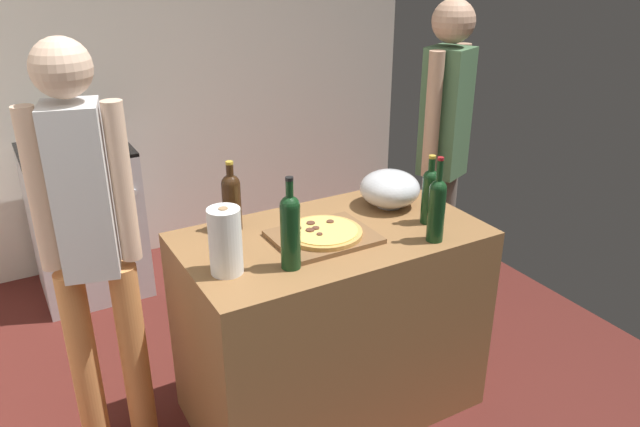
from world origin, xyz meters
TOP-DOWN VIEW (x-y plane):
  - ground_plane at (0.00, 1.32)m, footprint 3.84×3.24m
  - kitchen_wall_rear at (0.00, 2.69)m, footprint 3.84×0.10m
  - counter at (0.20, 0.65)m, footprint 1.25×0.70m
  - cutting_board at (0.14, 0.62)m, footprint 0.40×0.32m
  - pizza at (0.14, 0.62)m, footprint 0.31×0.31m
  - mixing_bowl at (0.57, 0.77)m, footprint 0.27×0.27m
  - paper_towel_roll at (-0.30, 0.56)m, footprint 0.12×0.12m
  - wine_bottle_green at (-0.08, 0.48)m, footprint 0.07×0.07m
  - wine_bottle_amber at (0.61, 0.55)m, footprint 0.07×0.07m
  - wine_bottle_dark at (0.52, 0.39)m, footprint 0.07×0.07m
  - wine_bottle_clear at (-0.14, 0.89)m, footprint 0.08×0.08m
  - stove at (-0.54, 2.29)m, footprint 0.60×0.59m
  - person_in_stripes at (-0.71, 0.88)m, footprint 0.35×0.24m
  - person_in_red at (1.08, 1.02)m, footprint 0.34×0.26m

SIDE VIEW (x-z plane):
  - ground_plane at x=0.00m, z-range -0.02..0.00m
  - counter at x=0.20m, z-range 0.00..0.88m
  - stove at x=-0.54m, z-range -0.02..0.94m
  - cutting_board at x=0.14m, z-range 0.88..0.90m
  - pizza at x=0.14m, z-range 0.90..0.93m
  - mixing_bowl at x=0.57m, z-range 0.88..1.05m
  - person_in_stripes at x=-0.71m, z-range 0.13..1.84m
  - person_in_red at x=1.08m, z-range 0.13..1.88m
  - paper_towel_roll at x=-0.30m, z-range 0.88..1.14m
  - wine_bottle_amber at x=0.61m, z-range 0.87..1.17m
  - wine_bottle_clear at x=-0.14m, z-range 0.87..1.17m
  - wine_bottle_dark at x=0.52m, z-range 0.85..1.20m
  - wine_bottle_green at x=-0.08m, z-range 0.86..1.22m
  - kitchen_wall_rear at x=0.00m, z-range 0.00..2.60m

